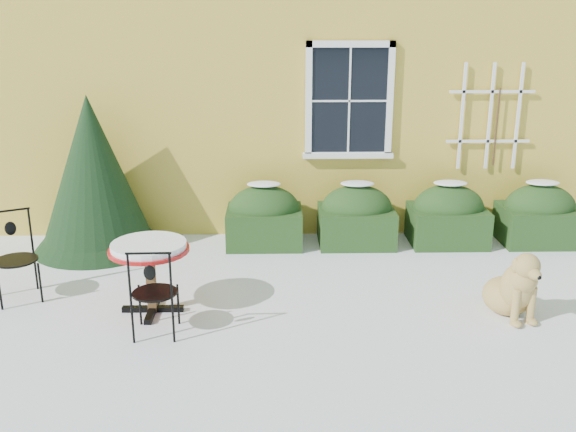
{
  "coord_description": "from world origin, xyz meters",
  "views": [
    {
      "loc": [
        -0.15,
        -6.06,
        3.1
      ],
      "look_at": [
        0.0,
        1.0,
        0.9
      ],
      "focal_mm": 40.0,
      "sensor_mm": 36.0,
      "label": 1
    }
  ],
  "objects_px": {
    "evergreen_shrub": "(94,188)",
    "dog": "(514,289)",
    "bistro_table": "(149,254)",
    "patio_chair_far": "(15,256)",
    "patio_chair_near": "(154,292)"
  },
  "relations": [
    {
      "from": "bistro_table",
      "to": "patio_chair_far",
      "type": "relative_size",
      "value": 0.85
    },
    {
      "from": "evergreen_shrub",
      "to": "dog",
      "type": "distance_m",
      "value": 5.54
    },
    {
      "from": "evergreen_shrub",
      "to": "dog",
      "type": "bearing_deg",
      "value": -24.5
    },
    {
      "from": "evergreen_shrub",
      "to": "bistro_table",
      "type": "relative_size",
      "value": 2.47
    },
    {
      "from": "evergreen_shrub",
      "to": "patio_chair_far",
      "type": "distance_m",
      "value": 1.78
    },
    {
      "from": "evergreen_shrub",
      "to": "patio_chair_near",
      "type": "xyz_separation_m",
      "value": [
        1.25,
        -2.63,
        -0.38
      ]
    },
    {
      "from": "evergreen_shrub",
      "to": "dog",
      "type": "relative_size",
      "value": 2.36
    },
    {
      "from": "bistro_table",
      "to": "patio_chair_far",
      "type": "height_order",
      "value": "patio_chair_far"
    },
    {
      "from": "patio_chair_near",
      "to": "dog",
      "type": "height_order",
      "value": "patio_chair_near"
    },
    {
      "from": "bistro_table",
      "to": "patio_chair_far",
      "type": "xyz_separation_m",
      "value": [
        -1.6,
        0.4,
        -0.16
      ]
    },
    {
      "from": "evergreen_shrub",
      "to": "bistro_table",
      "type": "bearing_deg",
      "value": -61.75
    },
    {
      "from": "evergreen_shrub",
      "to": "bistro_table",
      "type": "distance_m",
      "value": 2.37
    },
    {
      "from": "patio_chair_far",
      "to": "dog",
      "type": "relative_size",
      "value": 1.12
    },
    {
      "from": "bistro_table",
      "to": "dog",
      "type": "height_order",
      "value": "bistro_table"
    },
    {
      "from": "bistro_table",
      "to": "patio_chair_far",
      "type": "bearing_deg",
      "value": 165.95
    }
  ]
}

